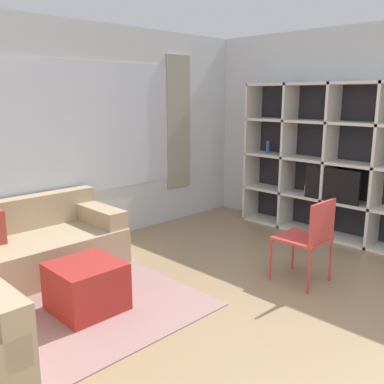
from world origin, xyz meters
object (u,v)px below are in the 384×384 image
(shelving_unit, at_px, (331,162))
(ottoman, at_px, (86,287))
(folding_chair, at_px, (310,234))
(couch_main, at_px, (34,247))

(shelving_unit, bearing_deg, ottoman, 172.64)
(folding_chair, bearing_deg, ottoman, -29.78)
(couch_main, relative_size, ottoman, 3.11)
(ottoman, bearing_deg, couch_main, 87.84)
(shelving_unit, height_order, ottoman, shelving_unit)
(couch_main, xyz_separation_m, ottoman, (-0.04, -1.09, -0.07))
(shelving_unit, distance_m, folding_chair, 1.74)
(couch_main, distance_m, folding_chair, 2.83)
(couch_main, bearing_deg, ottoman, -92.16)
(couch_main, bearing_deg, shelving_unit, -24.41)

